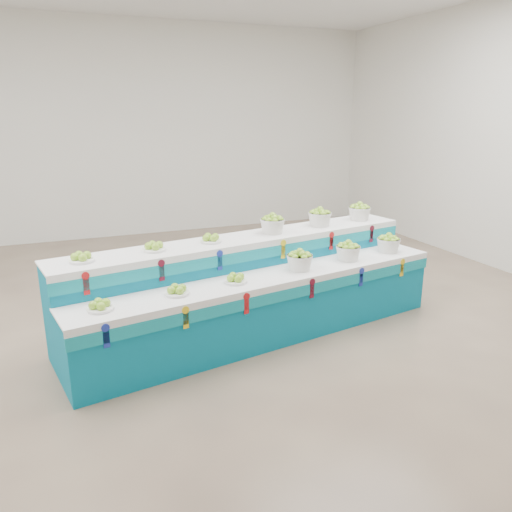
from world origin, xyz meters
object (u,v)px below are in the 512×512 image
Objects in this scene: basket_upper_right at (359,212)px; plate_upper_mid at (154,246)px; basket_lower_left at (300,260)px; display_stand at (256,287)px.

plate_upper_mid is at bearing -169.78° from basket_upper_right.
basket_upper_right reaches higher than basket_lower_left.
basket_upper_right reaches higher than plate_upper_mid.
basket_lower_left is 1.21× the size of plate_upper_mid.
display_stand is 15.16× the size of basket_upper_right.
display_stand is at bearing 156.10° from basket_lower_left.
basket_upper_right reaches higher than display_stand.
basket_lower_left is 1.00× the size of basket_upper_right.
display_stand is 1.21m from plate_upper_mid.
display_stand is 1.86m from basket_upper_right.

